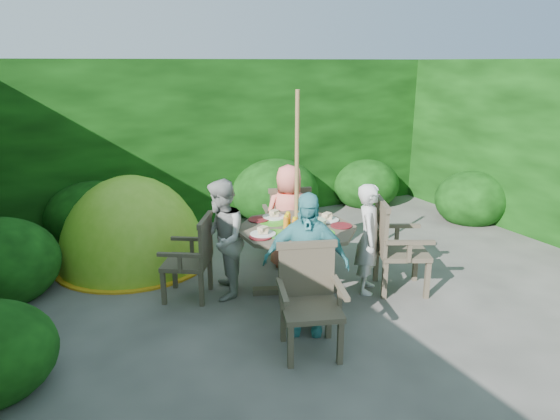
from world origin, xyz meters
name	(u,v)px	position (x,y,z in m)	size (l,w,h in m)	color
ground	(362,312)	(0.00, 0.00, 0.00)	(60.00, 60.00, 0.00)	#47443F
hedge_enclosure	(302,168)	(0.00, 1.33, 1.25)	(9.00, 9.00, 2.50)	black
patio_table	(297,238)	(-0.40, 0.69, 0.64)	(1.70, 1.70, 0.91)	#3F3729
parasol_pole	(297,197)	(-0.40, 0.69, 1.10)	(0.04, 0.04, 2.20)	olive
garden_chair_right	(395,245)	(0.62, 0.30, 0.53)	(0.72, 0.76, 0.99)	#3F3729
garden_chair_left	(193,257)	(-1.44, 1.08, 0.47)	(0.66, 0.69, 0.87)	#3F3729
garden_chair_back	(287,220)	(0.00, 1.71, 0.49)	(0.66, 0.61, 0.92)	#3F3729
garden_chair_front	(309,297)	(-0.81, -0.33, 0.49)	(0.67, 0.63, 0.91)	#3F3729
child_right	(369,239)	(0.34, 0.40, 0.61)	(0.45, 0.29, 1.22)	silver
child_left	(221,240)	(-1.15, 0.98, 0.65)	(0.63, 0.49, 1.29)	#A7A7A1
child_back	(289,216)	(-0.11, 1.44, 0.64)	(0.63, 0.41, 1.28)	#FF7C69
child_front	(306,264)	(-0.69, -0.06, 0.68)	(0.80, 0.33, 1.36)	#49A6AC
dome_tent	(135,261)	(-1.85, 2.39, 0.00)	(2.14, 2.14, 2.23)	#7CB923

